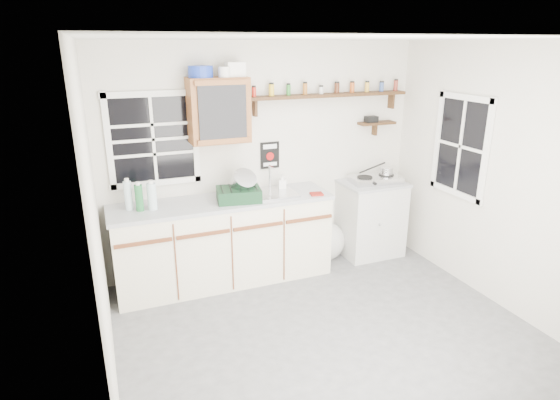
{
  "coord_description": "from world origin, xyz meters",
  "views": [
    {
      "loc": [
        -1.73,
        -3.2,
        2.46
      ],
      "look_at": [
        -0.24,
        0.55,
        1.11
      ],
      "focal_mm": 30.0,
      "sensor_mm": 36.0,
      "label": 1
    }
  ],
  "objects_px": {
    "spice_shelf": "(329,94)",
    "hotplate": "(375,179)",
    "right_cabinet": "(370,218)",
    "upper_cabinet": "(219,110)",
    "main_cabinet": "(224,241)",
    "dish_rack": "(240,190)"
  },
  "relations": [
    {
      "from": "main_cabinet",
      "to": "right_cabinet",
      "type": "relative_size",
      "value": 2.54
    },
    {
      "from": "main_cabinet",
      "to": "right_cabinet",
      "type": "distance_m",
      "value": 1.84
    },
    {
      "from": "upper_cabinet",
      "to": "dish_rack",
      "type": "bearing_deg",
      "value": -57.75
    },
    {
      "from": "upper_cabinet",
      "to": "dish_rack",
      "type": "distance_m",
      "value": 0.84
    },
    {
      "from": "main_cabinet",
      "to": "hotplate",
      "type": "distance_m",
      "value": 1.92
    },
    {
      "from": "upper_cabinet",
      "to": "hotplate",
      "type": "height_order",
      "value": "upper_cabinet"
    },
    {
      "from": "main_cabinet",
      "to": "spice_shelf",
      "type": "xyz_separation_m",
      "value": [
        1.31,
        0.21,
        1.47
      ]
    },
    {
      "from": "upper_cabinet",
      "to": "hotplate",
      "type": "xyz_separation_m",
      "value": [
        1.82,
        -0.14,
        -0.88
      ]
    },
    {
      "from": "spice_shelf",
      "to": "dish_rack",
      "type": "relative_size",
      "value": 3.89
    },
    {
      "from": "spice_shelf",
      "to": "hotplate",
      "type": "distance_m",
      "value": 1.14
    },
    {
      "from": "main_cabinet",
      "to": "spice_shelf",
      "type": "bearing_deg",
      "value": 9.23
    },
    {
      "from": "main_cabinet",
      "to": "spice_shelf",
      "type": "height_order",
      "value": "spice_shelf"
    },
    {
      "from": "main_cabinet",
      "to": "dish_rack",
      "type": "distance_m",
      "value": 0.6
    },
    {
      "from": "main_cabinet",
      "to": "hotplate",
      "type": "bearing_deg",
      "value": 0.17
    },
    {
      "from": "right_cabinet",
      "to": "hotplate",
      "type": "bearing_deg",
      "value": -45.11
    },
    {
      "from": "spice_shelf",
      "to": "dish_rack",
      "type": "bearing_deg",
      "value": -165.91
    },
    {
      "from": "spice_shelf",
      "to": "hotplate",
      "type": "bearing_deg",
      "value": -20.9
    },
    {
      "from": "hotplate",
      "to": "upper_cabinet",
      "type": "bearing_deg",
      "value": -177.47
    },
    {
      "from": "spice_shelf",
      "to": "dish_rack",
      "type": "xyz_separation_m",
      "value": [
        -1.14,
        -0.29,
        -0.9
      ]
    },
    {
      "from": "main_cabinet",
      "to": "dish_rack",
      "type": "relative_size",
      "value": 4.71
    },
    {
      "from": "spice_shelf",
      "to": "hotplate",
      "type": "relative_size",
      "value": 3.08
    },
    {
      "from": "main_cabinet",
      "to": "upper_cabinet",
      "type": "height_order",
      "value": "upper_cabinet"
    }
  ]
}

